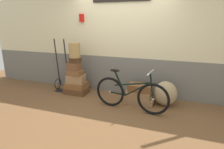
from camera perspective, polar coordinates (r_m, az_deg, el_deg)
The scene contains 15 objects.
ground at distance 4.49m, azimuth -0.06°, elevation -9.03°, with size 10.15×5.20×0.06m, color brown.
station_building at distance 4.89m, azimuth 3.48°, elevation 11.07°, with size 8.15×0.74×2.90m.
suitcase_0 at distance 5.16m, azimuth -10.51°, elevation -4.69°, with size 0.60×0.41×0.15m, color brown.
suitcase_1 at distance 5.09m, azimuth -10.57°, elevation -3.15°, with size 0.52×0.40×0.15m, color brown.
suitcase_2 at distance 5.05m, azimuth -10.70°, elevation -1.20°, with size 0.45×0.31×0.20m, color #9E754C.
suitcase_3 at distance 4.98m, azimuth -10.92°, elevation 0.51°, with size 0.37×0.27×0.13m, color brown.
suitcase_4 at distance 4.95m, azimuth -11.32°, elevation 2.37°, with size 0.32×0.22×0.20m, color brown.
suitcase_5 at distance 4.92m, azimuth -10.94°, elevation 4.27°, with size 0.27×0.17×0.13m, color #4C2D19.
suitcase_6 at distance 4.55m, azimuth 8.12°, elevation -7.49°, with size 0.66×0.39×0.14m, color #9E754C.
suitcase_7 at distance 4.50m, azimuth 7.79°, elevation -5.87°, with size 0.58×0.35×0.14m, color #9E754C.
suitcase_8 at distance 4.47m, azimuth 8.29°, elevation -3.95°, with size 0.52×0.33×0.17m, color brown.
wicker_basket at distance 4.87m, azimuth -11.13°, elevation 7.11°, with size 0.28×0.28×0.36m, color #A8844C.
luggage_trolley at distance 5.41m, azimuth -14.57°, elevation -1.16°, with size 0.37×0.37×1.41m.
burlap_sack at distance 4.46m, azimuth 15.69°, elevation -5.49°, with size 0.50×0.42×0.56m, color tan.
bicycle at distance 4.06m, azimuth 5.48°, elevation -5.89°, with size 1.63×0.46×0.89m.
Camera 1 is at (1.38, -3.83, 1.85)m, focal length 30.60 mm.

